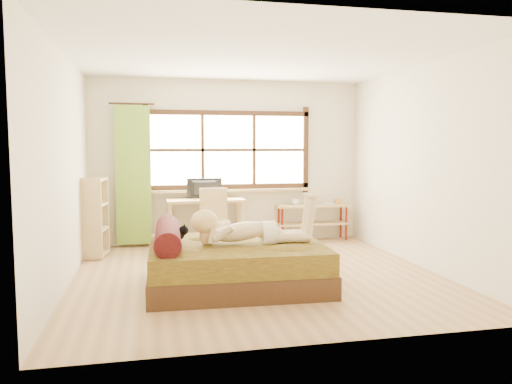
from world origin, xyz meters
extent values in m
plane|color=#9E754C|center=(0.00, 0.00, 0.00)|extent=(4.50, 4.50, 0.00)
plane|color=white|center=(0.00, 0.00, 2.70)|extent=(4.50, 4.50, 0.00)
plane|color=silver|center=(0.00, 2.25, 1.35)|extent=(4.50, 0.00, 4.50)
plane|color=silver|center=(0.00, -2.25, 1.35)|extent=(4.50, 0.00, 4.50)
plane|color=silver|center=(-2.25, 0.00, 1.35)|extent=(0.00, 4.50, 4.50)
plane|color=silver|center=(2.25, 0.00, 1.35)|extent=(0.00, 4.50, 4.50)
cube|color=#FFEDBF|center=(0.00, 2.25, 1.55)|extent=(2.60, 0.01, 1.30)
cube|color=tan|center=(0.00, 2.17, 0.88)|extent=(2.80, 0.16, 0.04)
cube|color=#5D8F27|center=(-1.55, 2.13, 1.15)|extent=(0.55, 0.10, 2.20)
cube|color=black|center=(-0.33, -0.40, 0.12)|extent=(2.06, 1.67, 0.25)
cube|color=#39240D|center=(-0.33, -0.40, 0.37)|extent=(2.02, 1.64, 0.25)
cylinder|color=black|center=(-1.11, -0.37, 0.62)|extent=(0.33, 1.37, 0.28)
cube|color=tan|center=(-0.43, 1.95, 0.75)|extent=(1.23, 0.57, 0.04)
cube|color=tan|center=(-0.99, 1.73, 0.37)|extent=(0.05, 0.05, 0.74)
cube|color=tan|center=(0.13, 1.72, 0.37)|extent=(0.05, 0.05, 0.74)
cube|color=tan|center=(-0.99, 2.18, 0.37)|extent=(0.05, 0.05, 0.74)
cube|color=tan|center=(0.14, 2.17, 0.37)|extent=(0.05, 0.05, 0.74)
imported|color=black|center=(-0.43, 2.00, 0.93)|extent=(0.56, 0.08, 0.33)
cube|color=tan|center=(-0.33, 1.50, 0.45)|extent=(0.43, 0.43, 0.04)
cube|color=tan|center=(-0.33, 1.69, 0.72)|extent=(0.43, 0.04, 0.49)
cube|color=tan|center=(-0.51, 1.32, 0.22)|extent=(0.04, 0.04, 0.43)
cube|color=tan|center=(-0.14, 1.31, 0.22)|extent=(0.04, 0.04, 0.43)
cube|color=tan|center=(-0.51, 1.69, 0.22)|extent=(0.04, 0.04, 0.43)
cube|color=tan|center=(-0.14, 1.68, 0.22)|extent=(0.04, 0.04, 0.43)
cube|color=tan|center=(1.42, 2.07, 0.60)|extent=(1.24, 0.32, 0.04)
cube|color=tan|center=(1.42, 2.07, 0.29)|extent=(1.24, 0.32, 0.03)
cylinder|color=maroon|center=(0.86, 1.95, 0.31)|extent=(0.04, 0.04, 0.62)
cylinder|color=maroon|center=(1.99, 1.94, 0.31)|extent=(0.04, 0.04, 0.62)
cylinder|color=maroon|center=(0.86, 2.20, 0.31)|extent=(0.04, 0.04, 0.62)
cylinder|color=maroon|center=(1.99, 2.19, 0.31)|extent=(0.04, 0.04, 0.62)
cube|color=#C88832|center=(1.89, 2.07, 0.66)|extent=(0.10, 0.10, 0.08)
imported|color=gray|center=(1.12, 2.07, 0.67)|extent=(0.13, 0.13, 0.10)
imported|color=gray|center=(1.62, 2.07, 0.63)|extent=(0.17, 0.23, 0.02)
cube|color=tan|center=(-2.08, 1.52, 0.05)|extent=(0.34, 0.51, 0.03)
cube|color=tan|center=(-2.08, 1.52, 0.41)|extent=(0.34, 0.51, 0.03)
cube|color=tan|center=(-2.08, 1.52, 0.77)|extent=(0.34, 0.51, 0.03)
cube|color=tan|center=(-2.08, 1.52, 1.13)|extent=(0.34, 0.51, 0.03)
cube|color=tan|center=(-2.11, 1.28, 0.59)|extent=(0.29, 0.06, 1.16)
cube|color=tan|center=(-2.05, 1.75, 0.59)|extent=(0.29, 0.06, 1.16)
camera|label=1|loc=(-1.30, -6.01, 1.62)|focal=35.00mm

